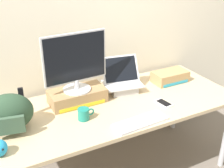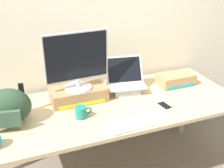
% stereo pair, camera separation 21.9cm
% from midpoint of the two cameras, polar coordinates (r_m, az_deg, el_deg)
% --- Properties ---
extents(back_wall, '(7.00, 0.10, 2.60)m').
position_cam_midpoint_polar(back_wall, '(2.55, -1.78, 12.70)').
color(back_wall, silver).
rests_on(back_wall, ground).
extents(desk, '(2.04, 0.83, 0.72)m').
position_cam_midpoint_polar(desk, '(2.34, 2.69, -5.33)').
color(desk, tan).
rests_on(desk, ground).
extents(toner_box_yellow, '(0.44, 0.23, 0.11)m').
position_cam_midpoint_polar(toner_box_yellow, '(2.35, -3.92, -2.08)').
color(toner_box_yellow, '#9E7A51').
rests_on(toner_box_yellow, desk).
extents(desktop_monitor, '(0.51, 0.22, 0.46)m').
position_cam_midpoint_polar(desktop_monitor, '(2.23, -4.13, 4.47)').
color(desktop_monitor, silver).
rests_on(desktop_monitor, toner_box_yellow).
extents(open_laptop, '(0.35, 0.29, 0.28)m').
position_cam_midpoint_polar(open_laptop, '(2.50, 5.12, -0.19)').
color(open_laptop, '#ADADB2').
rests_on(open_laptop, desk).
extents(external_keyboard, '(0.41, 0.16, 0.02)m').
position_cam_midpoint_polar(external_keyboard, '(2.08, 7.81, -7.75)').
color(external_keyboard, white).
rests_on(external_keyboard, desk).
extents(messenger_backpack, '(0.36, 0.30, 0.26)m').
position_cam_midpoint_polar(messenger_backpack, '(2.11, -16.94, -4.37)').
color(messenger_backpack, '#28422D').
rests_on(messenger_backpack, desk).
extents(coffee_mug, '(0.13, 0.08, 0.09)m').
position_cam_midpoint_polar(coffee_mug, '(2.13, -3.10, -5.62)').
color(coffee_mug, '#1E7F70').
rests_on(coffee_mug, desk).
extents(cell_phone, '(0.09, 0.15, 0.01)m').
position_cam_midpoint_polar(cell_phone, '(2.34, 12.89, -4.27)').
color(cell_phone, silver).
rests_on(cell_phone, desk).
extents(toner_box_cyan, '(0.32, 0.18, 0.10)m').
position_cam_midpoint_polar(toner_box_cyan, '(2.70, 14.66, 0.84)').
color(toner_box_cyan, '#A88456').
rests_on(toner_box_cyan, desk).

